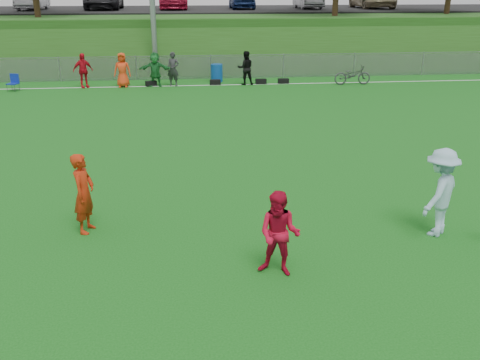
{
  "coord_description": "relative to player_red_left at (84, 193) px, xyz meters",
  "views": [
    {
      "loc": [
        -1.51,
        -9.35,
        4.94
      ],
      "look_at": [
        -0.47,
        0.5,
        1.28
      ],
      "focal_mm": 40.0,
      "sensor_mm": 36.0,
      "label": 1
    }
  ],
  "objects": [
    {
      "name": "player_red_center",
      "position": [
        3.72,
        -2.17,
        -0.07
      ],
      "size": [
        0.94,
        0.86,
        1.58
      ],
      "primitive_type": "imported",
      "rotation": [
        0.0,
        0.0,
        -0.42
      ],
      "color": "red",
      "rests_on": "ground"
    },
    {
      "name": "player_red_left",
      "position": [
        0.0,
        0.0,
        0.0
      ],
      "size": [
        0.55,
        0.7,
        1.71
      ],
      "primitive_type": "imported",
      "rotation": [
        0.0,
        0.0,
        1.32
      ],
      "color": "#B6270C",
      "rests_on": "ground"
    },
    {
      "name": "bicycle",
      "position": [
        10.78,
        16.25,
        -0.36
      ],
      "size": [
        1.87,
        0.65,
        0.98
      ],
      "primitive_type": "imported",
      "rotation": [
        0.0,
        0.0,
        1.57
      ],
      "color": "#2F3032",
      "rests_on": "ground"
    },
    {
      "name": "player_blue",
      "position": [
        7.25,
        -0.91,
        0.07
      ],
      "size": [
        1.34,
        1.32,
        1.85
      ],
      "primitive_type": "imported",
      "rotation": [
        0.0,
        0.0,
        3.9
      ],
      "color": "#9EC8DB",
      "rests_on": "ground"
    },
    {
      "name": "gear_bags",
      "position": [
        4.43,
        16.92,
        -0.72
      ],
      "size": [
        7.39,
        0.45,
        0.26
      ],
      "color": "black",
      "rests_on": "ground"
    },
    {
      "name": "ground",
      "position": [
        3.65,
        -1.18,
        -0.85
      ],
      "size": [
        120.0,
        120.0,
        0.0
      ],
      "primitive_type": "plane",
      "color": "#125512",
      "rests_on": "ground"
    },
    {
      "name": "camp_chair",
      "position": [
        -6.05,
        16.24,
        -0.61
      ],
      "size": [
        0.56,
        0.57,
        0.81
      ],
      "rotation": [
        0.0,
        0.0,
        -0.28
      ],
      "color": "#0E249C",
      "rests_on": "ground"
    },
    {
      "name": "fence",
      "position": [
        3.65,
        18.82,
        -0.21
      ],
      "size": [
        58.0,
        0.06,
        1.3
      ],
      "color": "gray",
      "rests_on": "ground"
    },
    {
      "name": "recycling_bin",
      "position": [
        3.9,
        17.82,
        -0.39
      ],
      "size": [
        0.68,
        0.68,
        0.92
      ],
      "primitive_type": "cylinder",
      "rotation": [
        0.0,
        0.0,
        0.12
      ],
      "color": "#0D4096",
      "rests_on": "ground"
    },
    {
      "name": "spectator_row",
      "position": [
        0.94,
        16.82,
        -0.01
      ],
      "size": [
        9.08,
        0.83,
        1.69
      ],
      "color": "red",
      "rests_on": "ground"
    },
    {
      "name": "sideline_far",
      "position": [
        3.65,
        16.82,
        -0.85
      ],
      "size": [
        60.0,
        0.1,
        0.01
      ],
      "primitive_type": "cube",
      "color": "white",
      "rests_on": "ground"
    },
    {
      "name": "parking_lot",
      "position": [
        3.65,
        31.82,
        2.2
      ],
      "size": [
        120.0,
        12.0,
        0.1
      ],
      "primitive_type": "cube",
      "color": "black",
      "rests_on": "berm"
    },
    {
      "name": "berm",
      "position": [
        3.65,
        29.82,
        0.65
      ],
      "size": [
        120.0,
        18.0,
        3.0
      ],
      "primitive_type": "cube",
      "color": "#224C15",
      "rests_on": "ground"
    }
  ]
}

